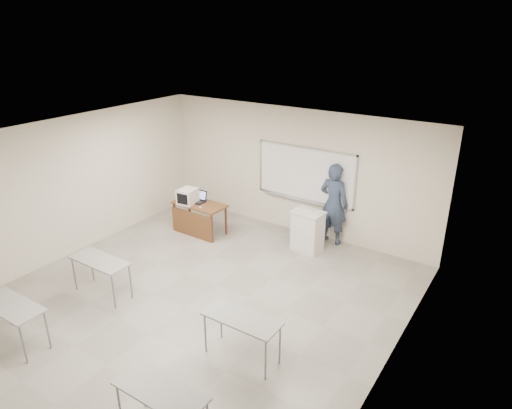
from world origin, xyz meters
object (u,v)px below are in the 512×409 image
Objects in this scene: laptop at (198,199)px; mouse at (200,207)px; instructor_desk at (197,214)px; keyboard at (304,209)px; podium at (308,231)px; crt_monitor at (188,196)px; presenter at (334,204)px; whiteboard at (305,175)px.

mouse is (0.30, -0.28, -0.04)m from laptop.
instructor_desk is 3.25× the size of keyboard.
podium is at bearing 16.78° from instructor_desk.
mouse is (0.45, -0.08, -0.16)m from crt_monitor.
laptop is 3.83× the size of mouse.
instructor_desk is 3.70× the size of laptop.
mouse is 3.07m from presenter.
keyboard is (0.35, -0.69, -0.54)m from whiteboard.
presenter is at bearing 72.03° from podium.
presenter is (2.99, 1.20, 0.15)m from laptop.
laptop is (0.15, 0.21, -0.12)m from crt_monitor.
presenter reaches higher than podium.
keyboard is at bearing -63.03° from whiteboard.
instructor_desk is 0.36m from laptop.
whiteboard reaches higher than presenter.
instructor_desk is 2.70m from podium.
mouse is 2.42m from keyboard.
podium is at bearing 71.90° from presenter.
crt_monitor is at bearing 167.39° from mouse.
whiteboard is 27.13× the size of mouse.
whiteboard is 2.66× the size of podium.
presenter reaches higher than keyboard.
presenter is (0.29, 0.68, 0.48)m from podium.
presenter reaches higher than mouse.
keyboard reaches higher than podium.
keyboard is (2.55, 0.60, 0.14)m from laptop.
instructor_desk is at bearing -1.81° from crt_monitor.
laptop is at bearing -149.72° from whiteboard.
whiteboard reaches higher than mouse.
podium is 0.50m from keyboard.
instructor_desk is at bearing 152.54° from mouse.
mouse is (-2.40, -0.80, 0.30)m from podium.
presenter is (0.79, -0.09, -0.53)m from whiteboard.
crt_monitor is (-2.35, -1.49, -0.55)m from whiteboard.
laptop is 0.88× the size of keyboard.
keyboard reaches higher than instructor_desk.
whiteboard is 0.94m from keyboard.
keyboard is 0.74m from presenter.
instructor_desk is 2.94× the size of crt_monitor.
mouse is (-1.90, -1.57, -0.71)m from whiteboard.
laptop is at bearing 118.94° from instructor_desk.
whiteboard is at bearing -1.61° from presenter.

